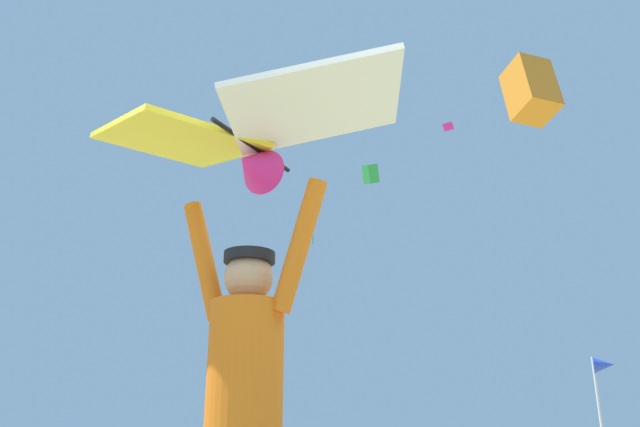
{
  "coord_description": "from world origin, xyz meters",
  "views": [
    {
      "loc": [
        0.99,
        -2.96,
        0.78
      ],
      "look_at": [
        -0.27,
        0.77,
        2.15
      ],
      "focal_mm": 36.5,
      "sensor_mm": 36.0,
      "label": 1
    }
  ],
  "objects": [
    {
      "name": "kite_flyer_person",
      "position": [
        -0.27,
        -0.27,
        0.94
      ],
      "size": [
        0.81,
        0.39,
        1.92
      ],
      "color": "#424751",
      "rests_on": "ground"
    },
    {
      "name": "held_stunt_kite",
      "position": [
        -0.28,
        -0.34,
        2.2
      ],
      "size": [
        1.78,
        1.06,
        0.4
      ],
      "color": "black"
    },
    {
      "name": "distant_kite_magenta_low_right",
      "position": [
        -2.61,
        29.99,
        17.18
      ],
      "size": [
        0.76,
        0.71,
        0.37
      ],
      "color": "#DB2393"
    },
    {
      "name": "distant_kite_teal_mid_left",
      "position": [
        -9.98,
        28.43,
        12.25
      ],
      "size": [
        1.3,
        1.29,
        2.05
      ],
      "color": "#19B2AD"
    },
    {
      "name": "distant_kite_orange_high_right",
      "position": [
        1.33,
        9.23,
        7.38
      ],
      "size": [
        1.18,
        1.27,
        1.36
      ],
      "color": "orange"
    },
    {
      "name": "distant_kite_green_far_center",
      "position": [
        -5.6,
        23.9,
        12.31
      ],
      "size": [
        0.76,
        1.03,
        1.08
      ],
      "color": "green"
    },
    {
      "name": "marker_flag",
      "position": [
        1.8,
        7.46,
        1.67
      ],
      "size": [
        0.3,
        0.24,
        1.93
      ],
      "color": "silver",
      "rests_on": "ground"
    }
  ]
}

